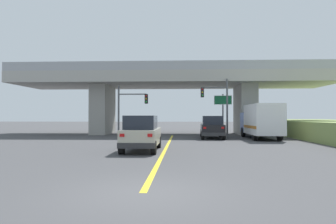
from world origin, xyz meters
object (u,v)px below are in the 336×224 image
object	(u,v)px
traffic_signal_farside	(129,105)
box_truck	(261,121)
suv_crossing	(212,127)
highway_sign	(223,105)
suv_lead	(142,133)
traffic_signal_nearside	(218,101)

from	to	relation	value
traffic_signal_farside	box_truck	bearing A→B (deg)	-14.72
suv_crossing	highway_sign	xyz separation A→B (m)	(1.58, 4.53, 2.21)
suv_lead	traffic_signal_nearside	xyz separation A→B (m)	(5.83, 12.46, 2.48)
suv_crossing	traffic_signal_nearside	xyz separation A→B (m)	(0.82, 2.15, 2.47)
suv_lead	box_truck	bearing A→B (deg)	46.56
traffic_signal_nearside	box_truck	bearing A→B (deg)	-38.78
box_truck	highway_sign	size ratio (longest dim) A/B	1.61
highway_sign	traffic_signal_farside	bearing A→B (deg)	-168.90
suv_lead	traffic_signal_farside	distance (m)	13.47
suv_lead	highway_sign	xyz separation A→B (m)	(6.59, 14.84, 2.22)
suv_crossing	traffic_signal_farside	xyz separation A→B (m)	(-8.03, 2.65, 2.12)
box_truck	traffic_signal_farside	size ratio (longest dim) A/B	1.37
highway_sign	suv_crossing	bearing A→B (deg)	-109.22
traffic_signal_farside	highway_sign	xyz separation A→B (m)	(9.61, 1.89, 0.09)
traffic_signal_nearside	traffic_signal_farside	distance (m)	8.87
suv_crossing	box_truck	world-z (taller)	box_truck
traffic_signal_farside	highway_sign	distance (m)	9.79
suv_crossing	box_truck	bearing A→B (deg)	-5.52
suv_crossing	box_truck	distance (m)	4.29
traffic_signal_farside	highway_sign	size ratio (longest dim) A/B	1.17
traffic_signal_nearside	traffic_signal_farside	size ratio (longest dim) A/B	1.11
suv_crossing	highway_sign	distance (m)	5.29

